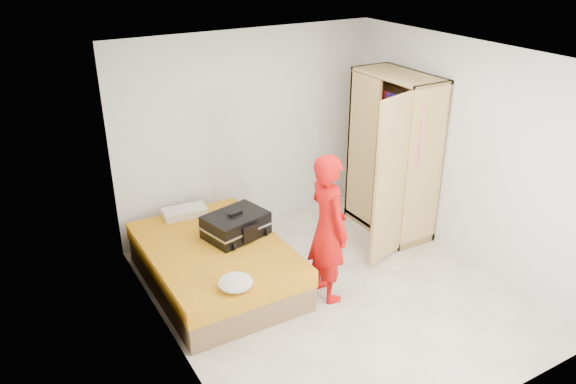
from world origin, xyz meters
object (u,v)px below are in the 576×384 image
person (328,228)px  round_cushion (235,282)px  suitcase (236,225)px  bed (216,264)px  wardrobe (392,160)px

person → round_cushion: person is taller
suitcase → round_cushion: (-0.46, -0.94, -0.07)m
bed → round_cushion: bearing=-100.1°
person → suitcase: (-0.66, 0.87, -0.19)m
person → suitcase: person is taller
bed → round_cushion: 0.93m
wardrobe → person: wardrobe is taller
bed → wardrobe: bearing=0.8°
suitcase → person: bearing=-66.3°
bed → suitcase: (0.30, 0.08, 0.38)m
wardrobe → person: size_ratio=1.27×
wardrobe → suitcase: bearing=178.8°
person → wardrobe: bearing=-57.4°
bed → person: bearing=-39.3°
round_cushion → bed: bearing=79.9°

